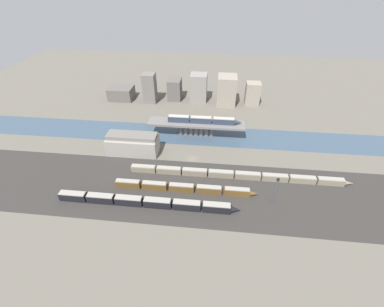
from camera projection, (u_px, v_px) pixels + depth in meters
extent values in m
plane|color=#666056|center=(192.00, 159.00, 138.39)|extent=(400.00, 400.00, 0.00)
cube|color=#33302D|center=(187.00, 190.00, 119.22)|extent=(280.00, 42.00, 0.01)
cube|color=#3D5166|center=(196.00, 135.00, 157.28)|extent=(320.00, 21.95, 0.01)
cube|color=slate|center=(196.00, 123.00, 152.40)|extent=(57.29, 9.96, 1.32)
cylinder|color=slate|center=(181.00, 129.00, 155.82)|extent=(2.78, 2.78, 7.53)
cylinder|color=slate|center=(186.00, 129.00, 155.56)|extent=(2.78, 2.78, 7.53)
cylinder|color=slate|center=(191.00, 130.00, 155.30)|extent=(2.78, 2.78, 7.53)
cylinder|color=slate|center=(196.00, 130.00, 155.04)|extent=(2.78, 2.78, 7.53)
cylinder|color=slate|center=(201.00, 130.00, 154.78)|extent=(2.78, 2.78, 7.53)
cylinder|color=slate|center=(206.00, 130.00, 154.51)|extent=(2.78, 2.78, 7.53)
cylinder|color=slate|center=(212.00, 131.00, 154.25)|extent=(2.78, 2.78, 7.53)
cube|color=#2D384C|center=(179.00, 119.00, 151.84)|extent=(12.63, 3.08, 3.48)
cube|color=#B7B2A3|center=(179.00, 116.00, 150.68)|extent=(12.13, 2.84, 0.40)
cube|color=#2D384C|center=(201.00, 120.00, 150.73)|extent=(12.63, 3.08, 3.48)
cube|color=#B7B2A3|center=(201.00, 117.00, 149.57)|extent=(12.13, 2.84, 0.40)
cube|color=#2D384C|center=(224.00, 121.00, 149.62)|extent=(12.63, 3.08, 3.48)
cube|color=#B7B2A3|center=(224.00, 118.00, 148.46)|extent=(12.13, 2.84, 0.40)
cone|color=#2D384C|center=(238.00, 122.00, 149.01)|extent=(4.42, 2.77, 2.77)
cube|color=black|center=(73.00, 196.00, 113.34)|extent=(11.97, 3.19, 3.73)
cube|color=#9E998E|center=(72.00, 193.00, 112.11)|extent=(11.49, 2.94, 0.40)
cube|color=black|center=(101.00, 199.00, 112.28)|extent=(11.97, 3.19, 3.73)
cube|color=#9E998E|center=(100.00, 195.00, 111.05)|extent=(11.49, 2.94, 0.40)
cube|color=black|center=(129.00, 201.00, 111.22)|extent=(11.97, 3.19, 3.73)
cube|color=#9E998E|center=(128.00, 198.00, 109.99)|extent=(11.49, 2.94, 0.40)
cube|color=black|center=(158.00, 203.00, 110.16)|extent=(11.97, 3.19, 3.73)
cube|color=#9E998E|center=(157.00, 200.00, 108.93)|extent=(11.49, 2.94, 0.40)
cube|color=black|center=(187.00, 206.00, 109.11)|extent=(11.97, 3.19, 3.73)
cube|color=#9E998E|center=(187.00, 202.00, 107.87)|extent=(11.49, 2.94, 0.40)
cube|color=black|center=(216.00, 208.00, 108.05)|extent=(11.97, 3.19, 3.73)
cube|color=#9E998E|center=(217.00, 205.00, 106.82)|extent=(11.49, 2.94, 0.40)
cone|color=black|center=(236.00, 210.00, 107.48)|extent=(4.19, 2.87, 2.87)
cube|color=brown|center=(128.00, 184.00, 119.95)|extent=(11.49, 2.61, 3.45)
cube|color=#9E998E|center=(128.00, 181.00, 118.80)|extent=(11.03, 2.40, 0.40)
cube|color=brown|center=(155.00, 186.00, 118.89)|extent=(11.49, 2.61, 3.45)
cube|color=#9E998E|center=(154.00, 183.00, 117.74)|extent=(11.03, 2.40, 0.40)
cube|color=brown|center=(182.00, 188.00, 117.83)|extent=(11.49, 2.61, 3.45)
cube|color=#9E998E|center=(181.00, 185.00, 116.68)|extent=(11.03, 2.40, 0.40)
cube|color=brown|center=(209.00, 190.00, 116.78)|extent=(11.49, 2.61, 3.45)
cube|color=#9E998E|center=(209.00, 187.00, 115.63)|extent=(11.03, 2.40, 0.40)
cube|color=brown|center=(237.00, 192.00, 115.72)|extent=(11.49, 2.61, 3.45)
cube|color=#9E998E|center=(237.00, 189.00, 114.57)|extent=(11.03, 2.40, 0.40)
cone|color=brown|center=(254.00, 194.00, 115.17)|extent=(4.02, 2.35, 2.35)
cube|color=gray|center=(144.00, 169.00, 129.12)|extent=(12.30, 2.75, 3.09)
cube|color=#9E998E|center=(143.00, 166.00, 128.08)|extent=(11.81, 2.53, 0.40)
cube|color=gray|center=(169.00, 171.00, 128.03)|extent=(12.30, 2.75, 3.09)
cube|color=#9E998E|center=(169.00, 168.00, 126.99)|extent=(11.81, 2.53, 0.40)
cube|color=gray|center=(195.00, 172.00, 126.95)|extent=(12.30, 2.75, 3.09)
cube|color=#9E998E|center=(195.00, 170.00, 125.91)|extent=(11.81, 2.53, 0.40)
cube|color=gray|center=(221.00, 174.00, 125.87)|extent=(12.30, 2.75, 3.09)
cube|color=#9E998E|center=(221.00, 171.00, 124.83)|extent=(11.81, 2.53, 0.40)
cube|color=gray|center=(248.00, 176.00, 124.78)|extent=(12.30, 2.75, 3.09)
cube|color=#9E998E|center=(248.00, 173.00, 123.74)|extent=(11.81, 2.53, 0.40)
cube|color=gray|center=(275.00, 178.00, 123.70)|extent=(12.30, 2.75, 3.09)
cube|color=#9E998E|center=(275.00, 175.00, 122.66)|extent=(11.81, 2.53, 0.40)
cube|color=gray|center=(302.00, 180.00, 122.62)|extent=(12.30, 2.75, 3.09)
cube|color=#9E998E|center=(303.00, 177.00, 121.58)|extent=(11.81, 2.53, 0.40)
cube|color=gray|center=(330.00, 182.00, 121.53)|extent=(12.30, 2.75, 3.09)
cube|color=#9E998E|center=(332.00, 179.00, 120.49)|extent=(11.81, 2.53, 0.40)
cone|color=gray|center=(349.00, 183.00, 120.93)|extent=(4.30, 2.48, 2.48)
cube|color=#9E998E|center=(133.00, 145.00, 140.56)|extent=(27.40, 11.59, 9.46)
cube|color=slate|center=(132.00, 136.00, 137.12)|extent=(26.85, 8.11, 2.08)
cylinder|color=#4C4C51|center=(275.00, 192.00, 109.37)|extent=(1.05, 1.05, 12.83)
cube|color=black|center=(278.00, 179.00, 105.19)|extent=(1.00, 0.70, 1.20)
cube|color=#605B56|center=(121.00, 93.00, 196.97)|extent=(17.88, 14.41, 9.19)
cube|color=slate|center=(150.00, 88.00, 189.07)|extent=(9.12, 8.88, 21.47)
cube|color=#605B56|center=(175.00, 89.00, 195.15)|extent=(9.73, 12.51, 15.34)
cube|color=gray|center=(199.00, 88.00, 191.49)|extent=(12.04, 11.44, 20.23)
cube|color=gray|center=(227.00, 90.00, 186.16)|extent=(13.41, 14.44, 21.11)
cube|color=gray|center=(252.00, 94.00, 187.15)|extent=(10.29, 9.09, 16.44)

